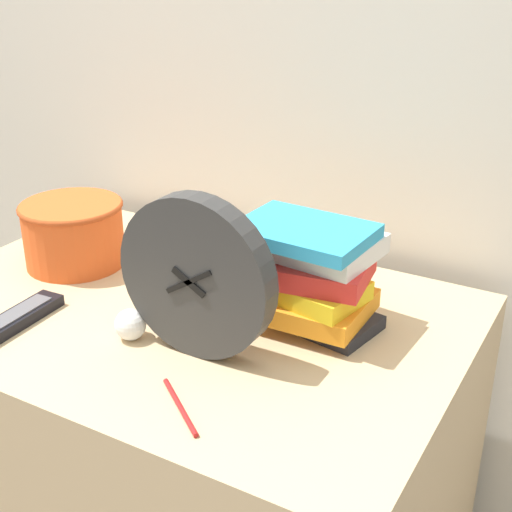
# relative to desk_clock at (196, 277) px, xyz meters

# --- Properties ---
(wall_back) EXTENTS (6.00, 0.04, 2.40)m
(wall_back) POSITION_rel_desk_clock_xyz_m (-0.11, 0.53, 0.33)
(wall_back) COLOR silver
(wall_back) RESTS_ON ground_plane
(desk) EXTENTS (1.02, 0.70, 0.73)m
(desk) POSITION_rel_desk_clock_xyz_m (-0.11, 0.11, -0.50)
(desk) COLOR tan
(desk) RESTS_ON ground_plane
(desk_clock) EXTENTS (0.27, 0.05, 0.27)m
(desk_clock) POSITION_rel_desk_clock_xyz_m (0.00, 0.00, 0.00)
(desk_clock) COLOR #333333
(desk_clock) RESTS_ON desk
(book_stack) EXTENTS (0.26, 0.20, 0.19)m
(book_stack) POSITION_rel_desk_clock_xyz_m (0.11, 0.18, -0.04)
(book_stack) COLOR #232328
(book_stack) RESTS_ON desk
(basket) EXTENTS (0.21, 0.21, 0.13)m
(basket) POSITION_rel_desk_clock_xyz_m (-0.42, 0.16, -0.06)
(basket) COLOR #E05623
(basket) RESTS_ON desk
(tv_remote) EXTENTS (0.06, 0.18, 0.02)m
(tv_remote) POSITION_rel_desk_clock_xyz_m (-0.33, -0.08, -0.12)
(tv_remote) COLOR black
(tv_remote) RESTS_ON desk
(crumpled_paper_ball) EXTENTS (0.05, 0.05, 0.05)m
(crumpled_paper_ball) POSITION_rel_desk_clock_xyz_m (-0.12, -0.02, -0.11)
(crumpled_paper_ball) COLOR white
(crumpled_paper_ball) RESTS_ON desk
(pen) EXTENTS (0.12, 0.09, 0.01)m
(pen) POSITION_rel_desk_clock_xyz_m (0.06, -0.14, -0.13)
(pen) COLOR #B21E1E
(pen) RESTS_ON desk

